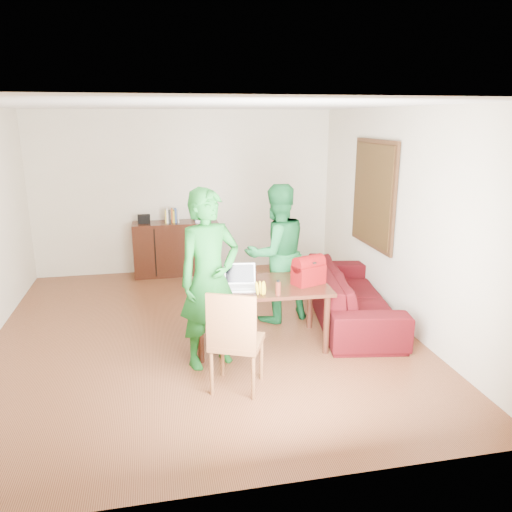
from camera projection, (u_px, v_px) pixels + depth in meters
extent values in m
cube|color=#462311|center=(204.00, 337.00, 6.18)|extent=(5.00, 5.50, 0.10)
cube|color=white|center=(197.00, 100.00, 5.43)|extent=(5.00, 5.50, 0.10)
cube|color=beige|center=(185.00, 192.00, 8.44)|extent=(5.00, 0.10, 2.70)
cube|color=beige|center=(243.00, 317.00, 3.16)|extent=(5.00, 0.10, 2.70)
cube|color=beige|center=(403.00, 218.00, 6.29)|extent=(0.10, 5.50, 2.70)
cube|color=#3F2614|center=(374.00, 194.00, 6.88)|extent=(0.04, 1.28, 1.48)
cube|color=#4E3217|center=(372.00, 194.00, 6.88)|extent=(0.01, 1.18, 1.36)
cube|color=black|center=(176.00, 248.00, 8.37)|extent=(1.40, 0.45, 0.90)
cube|color=black|center=(144.00, 219.00, 8.14)|extent=(0.20, 0.14, 0.14)
cube|color=silver|center=(202.00, 217.00, 8.32)|extent=(0.24, 0.22, 0.14)
ellipsoid|color=#183DA0|center=(202.00, 211.00, 8.29)|extent=(0.14, 0.14, 0.07)
cube|color=black|center=(259.00, 286.00, 5.69)|extent=(1.60, 0.95, 0.04)
cylinder|color=black|center=(201.00, 333.00, 5.34)|extent=(0.07, 0.07, 0.69)
cylinder|color=black|center=(327.00, 325.00, 5.55)|extent=(0.07, 0.07, 0.69)
cylinder|color=black|center=(198.00, 308.00, 6.02)|extent=(0.07, 0.07, 0.69)
cylinder|color=black|center=(310.00, 302.00, 6.23)|extent=(0.07, 0.07, 0.69)
cube|color=brown|center=(237.00, 342.00, 4.81)|extent=(0.61, 0.60, 0.05)
cube|color=brown|center=(231.00, 322.00, 4.54)|extent=(0.44, 0.22, 0.54)
imported|color=#155F1D|center=(209.00, 279.00, 5.18)|extent=(0.81, 0.68, 1.90)
imported|color=#16652E|center=(276.00, 254.00, 6.38)|extent=(1.02, 0.88, 1.78)
cube|color=white|center=(240.00, 288.00, 5.54)|extent=(0.38, 0.29, 0.02)
cube|color=black|center=(240.00, 277.00, 5.51)|extent=(0.36, 0.14, 0.22)
cylinder|color=#592014|center=(278.00, 288.00, 5.33)|extent=(0.06, 0.06, 0.17)
cube|color=#69070A|center=(309.00, 273.00, 5.68)|extent=(0.41, 0.32, 0.26)
imported|color=#3A0711|center=(351.00, 294.00, 6.53)|extent=(1.26, 2.40, 0.67)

